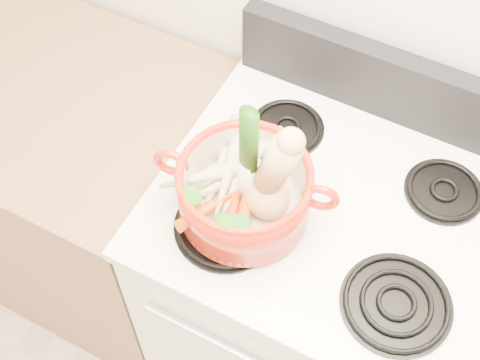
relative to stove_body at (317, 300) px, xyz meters
The scene contains 24 objects.
stove_body is the anchor object (origin of this frame).
cooktop 0.47m from the stove_body, ahead, with size 0.78×0.67×0.03m, color silver.
control_backsplash 0.65m from the stove_body, 90.00° to the left, with size 0.76×0.05×0.18m, color black.
counter_left 1.07m from the stove_body, behind, with size 1.36×0.65×0.90m, color brown.
burner_front_left 0.56m from the stove_body, 139.90° to the right, with size 0.22×0.22×0.02m, color black.
burner_front_right 0.56m from the stove_body, 40.10° to the right, with size 0.22×0.22×0.02m, color black.
burner_back_left 0.55m from the stove_body, 143.62° to the left, with size 0.17×0.17×0.02m, color black.
burner_back_right 0.55m from the stove_body, 36.38° to the left, with size 0.17×0.17×0.02m, color black.
dutch_oven 0.61m from the stove_body, 146.60° to the right, with size 0.27×0.27×0.14m, color #AF210F.
pot_handle_left 0.72m from the stove_body, 155.82° to the right, with size 0.08×0.08×0.02m, color #AF210F.
pot_handle_right 0.63m from the stove_body, 103.85° to the right, with size 0.08×0.08×0.02m, color #AF210F.
squash 0.68m from the stove_body, 140.66° to the right, with size 0.10×0.10×0.25m, color tan, non-canonical shape.
leek 0.71m from the stove_body, 149.60° to the right, with size 0.04×0.04×0.29m, color white.
ginger 0.58m from the stove_body, 162.85° to the right, with size 0.07×0.05×0.04m, color tan.
parsnip_0 0.62m from the stove_body, 165.97° to the right, with size 0.04×0.04×0.23m, color beige.
parsnip_1 0.62m from the stove_body, 154.47° to the right, with size 0.04×0.04×0.19m, color beige.
parsnip_2 0.61m from the stove_body, 155.75° to the right, with size 0.04×0.04×0.18m, color #F0E6C3.
parsnip_3 0.65m from the stove_body, 155.76° to the right, with size 0.04×0.04×0.18m, color beige.
parsnip_4 0.62m from the stove_body, 168.03° to the right, with size 0.04×0.04×0.21m, color beige.
parsnip_5 0.63m from the stove_body, 157.56° to the right, with size 0.04×0.04×0.20m, color beige.
carrot_0 0.61m from the stove_body, 138.46° to the right, with size 0.04×0.04×0.18m, color #D0450A.
carrot_1 0.61m from the stove_body, 145.02° to the right, with size 0.03×0.03×0.14m, color #DF3D0B.
carrot_2 0.60m from the stove_body, 140.88° to the right, with size 0.03×0.03×0.18m, color #D84F0A.
carrot_3 0.64m from the stove_body, 139.77° to the right, with size 0.03×0.03×0.13m, color #BC5609.
Camera 1 is at (0.17, 0.62, 2.18)m, focal length 50.00 mm.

